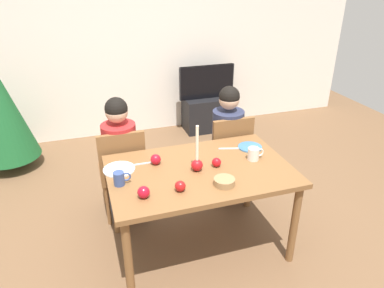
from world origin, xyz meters
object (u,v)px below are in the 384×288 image
at_px(person_left_child, 121,161).
at_px(bowl_walnuts, 224,182).
at_px(person_right_child, 227,146).
at_px(plate_left, 119,169).
at_px(apple_by_right_mug, 156,159).
at_px(tv_stand, 206,113).
at_px(apple_far_edge, 144,192).
at_px(mug_right, 254,154).
at_px(plate_right, 250,147).
at_px(mug_left, 120,178).
at_px(chair_right, 228,152).
at_px(candle_centerpiece, 197,162).
at_px(tv, 207,82).
at_px(dining_table, 200,178).
at_px(apple_near_candle, 216,162).
at_px(chair_left, 122,169).
at_px(apple_by_left_plate, 180,186).

relative_size(person_left_child, bowl_walnuts, 7.73).
xyz_separation_m(person_right_child, plate_left, (-1.09, -0.46, 0.19)).
bearing_deg(apple_by_right_mug, tv_stand, 60.52).
bearing_deg(apple_far_edge, mug_right, 15.16).
xyz_separation_m(plate_right, mug_left, (-1.14, -0.24, 0.04)).
height_order(chair_right, bowl_walnuts, chair_right).
height_order(tv_stand, candle_centerpiece, candle_centerpiece).
height_order(tv, plate_left, tv).
distance_m(candle_centerpiece, bowl_walnuts, 0.28).
bearing_deg(apple_far_edge, plate_right, 24.20).
bearing_deg(mug_right, tv, 79.23).
height_order(dining_table, candle_centerpiece, candle_centerpiece).
bearing_deg(chair_right, plate_right, -86.67).
xyz_separation_m(person_left_child, tv, (1.42, 1.66, 0.14)).
xyz_separation_m(mug_left, apple_near_candle, (0.75, 0.04, -0.01)).
height_order(chair_left, mug_left, chair_left).
bearing_deg(chair_left, apple_by_left_plate, -70.48).
relative_size(plate_left, bowl_walnuts, 1.59).
relative_size(person_left_child, apple_near_candle, 16.23).
bearing_deg(apple_by_left_plate, mug_right, 20.26).
height_order(tv_stand, apple_by_right_mug, apple_by_right_mug).
distance_m(dining_table, tv, 2.47).
height_order(person_right_child, tv, person_right_child).
height_order(person_left_child, plate_right, person_left_child).
bearing_deg(person_left_child, plate_right, -22.17).
height_order(chair_left, person_right_child, person_right_child).
bearing_deg(tv, candle_centerpiece, -111.74).
xyz_separation_m(chair_left, candle_centerpiece, (0.50, -0.62, 0.31)).
bearing_deg(plate_right, apple_by_right_mug, -177.92).
height_order(person_left_child, apple_by_left_plate, person_left_child).
height_order(dining_table, chair_right, chair_right).
bearing_deg(dining_table, bowl_walnuts, -70.60).
height_order(chair_right, apple_near_candle, chair_right).
bearing_deg(bowl_walnuts, candle_centerpiece, 115.74).
bearing_deg(tv_stand, chair_left, -130.01).
relative_size(chair_left, tv, 1.14).
distance_m(dining_table, apple_by_right_mug, 0.38).
distance_m(chair_right, mug_right, 0.66).
bearing_deg(apple_by_right_mug, mug_left, -145.37).
distance_m(person_right_child, apple_near_candle, 0.77).
relative_size(chair_left, apple_by_left_plate, 11.74).
bearing_deg(chair_right, bowl_walnuts, -115.27).
bearing_deg(apple_near_candle, plate_left, 166.71).
distance_m(dining_table, person_left_child, 0.83).
relative_size(plate_right, apple_by_right_mug, 2.47).
bearing_deg(mug_right, apple_far_edge, -164.84).
distance_m(bowl_walnuts, apple_near_candle, 0.27).
distance_m(apple_by_left_plate, apple_far_edge, 0.25).
relative_size(tv_stand, plate_left, 2.65).
bearing_deg(candle_centerpiece, plate_left, 161.60).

